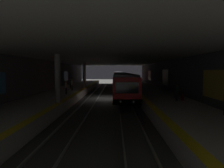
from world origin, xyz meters
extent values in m
plane|color=#42423F|center=(0.00, 0.00, 0.00)|extent=(120.00, 120.00, 0.00)
cube|color=gray|center=(0.00, -2.92, 0.08)|extent=(60.00, 0.09, 0.16)
cube|color=gray|center=(0.00, -1.48, 0.08)|extent=(60.00, 0.09, 0.16)
cube|color=gray|center=(0.00, 1.48, 0.08)|extent=(60.00, 0.09, 0.16)
cube|color=gray|center=(0.00, 2.92, 0.08)|extent=(60.00, 0.09, 0.16)
cube|color=beige|center=(0.00, -6.55, 0.53)|extent=(60.00, 5.30, 1.05)
cube|color=yellow|center=(0.00, -4.20, 1.05)|extent=(60.00, 0.60, 0.01)
cube|color=beige|center=(0.00, 6.55, 0.53)|extent=(60.00, 5.30, 1.05)
cube|color=yellow|center=(0.00, 4.20, 1.05)|extent=(60.00, 0.60, 0.01)
cube|color=#56565B|center=(0.00, -9.45, 2.80)|extent=(60.00, 0.50, 5.60)
cube|color=gold|center=(-11.15, -9.17, 2.95)|extent=(3.14, 0.06, 2.36)
cube|color=#4CA566|center=(3.38, -9.17, 2.95)|extent=(3.28, 0.06, 2.51)
cube|color=#4CA566|center=(17.06, -9.17, 2.95)|extent=(3.08, 0.06, 2.16)
cube|color=#56565B|center=(0.00, 9.45, 2.80)|extent=(60.00, 0.50, 5.60)
cube|color=#338CCC|center=(11.43, 9.17, 2.95)|extent=(2.76, 0.06, 1.89)
cube|color=#ADAAA3|center=(0.00, 0.00, 5.80)|extent=(60.00, 19.40, 0.40)
cylinder|color=gray|center=(-9.47, 4.35, 3.33)|extent=(0.56, 0.56, 4.55)
cylinder|color=gray|center=(5.44, 4.35, 3.33)|extent=(0.56, 0.56, 4.55)
cube|color=red|center=(1.10, -2.20, 2.06)|extent=(19.91, 2.80, 2.70)
cube|color=#B27F0F|center=(1.10, -2.20, 0.99)|extent=(19.91, 2.82, 0.56)
cube|color=black|center=(1.10, -2.20, 2.41)|extent=(18.32, 2.83, 0.90)
cube|color=#47474C|center=(1.10, -2.20, 3.53)|extent=(19.51, 2.58, 0.24)
cube|color=black|center=(-4.38, -2.20, 0.54)|extent=(2.20, 1.64, 0.76)
cube|color=black|center=(6.58, -2.20, 0.54)|extent=(2.20, 1.64, 0.76)
cube|color=black|center=(-8.88, -2.20, 2.41)|extent=(0.04, 2.24, 1.10)
cylinder|color=silver|center=(-8.88, -2.85, 1.06)|extent=(0.04, 0.24, 0.24)
cylinder|color=silver|center=(-8.88, -1.55, 1.06)|extent=(0.04, 0.24, 0.24)
cube|color=red|center=(21.61, -2.20, 2.06)|extent=(19.91, 2.80, 2.70)
cube|color=#B27F0F|center=(21.61, -2.20, 0.99)|extent=(19.91, 2.82, 0.56)
cube|color=black|center=(21.61, -2.20, 2.41)|extent=(18.32, 2.83, 0.90)
cube|color=#47474C|center=(21.61, -2.20, 3.53)|extent=(19.51, 2.58, 0.24)
cube|color=black|center=(16.13, -2.20, 0.54)|extent=(2.20, 1.64, 0.76)
cube|color=black|center=(27.09, -2.20, 0.54)|extent=(2.20, 1.64, 0.76)
cube|color=red|center=(42.12, -2.20, 2.06)|extent=(19.91, 2.80, 2.70)
cube|color=#B27F0F|center=(42.12, -2.20, 0.99)|extent=(19.91, 2.82, 0.56)
cube|color=black|center=(42.12, -2.20, 2.41)|extent=(18.32, 2.83, 0.90)
cube|color=#47474C|center=(42.12, -2.20, 3.53)|extent=(19.51, 2.58, 0.24)
cube|color=black|center=(36.64, -2.20, 0.54)|extent=(2.20, 1.64, 0.76)
cube|color=black|center=(47.59, -2.20, 0.54)|extent=(2.20, 1.64, 0.76)
cylinder|color=#262628|center=(-14.14, -8.45, 1.26)|extent=(0.08, 0.08, 0.42)
cylinder|color=#262628|center=(0.51, -8.45, 1.26)|extent=(0.08, 0.08, 0.42)
cylinder|color=#262628|center=(1.87, -8.45, 1.26)|extent=(0.08, 0.08, 0.42)
cube|color=#4C4C51|center=(1.19, -8.45, 1.51)|extent=(1.70, 0.44, 0.08)
cube|color=#4C4C51|center=(1.19, -8.67, 1.71)|extent=(1.70, 0.06, 0.40)
cylinder|color=#262628|center=(2.71, -8.45, 1.26)|extent=(0.08, 0.08, 0.42)
cylinder|color=#262628|center=(4.07, -8.45, 1.26)|extent=(0.08, 0.08, 0.42)
cube|color=#4C4C51|center=(3.39, -8.45, 1.51)|extent=(1.70, 0.44, 0.08)
cube|color=#4C4C51|center=(3.39, -8.67, 1.71)|extent=(1.70, 0.06, 0.40)
cylinder|color=#262628|center=(11.55, 8.45, 1.26)|extent=(0.08, 0.08, 0.42)
cylinder|color=#262628|center=(12.91, 8.45, 1.26)|extent=(0.08, 0.08, 0.42)
cube|color=#4C4C51|center=(12.23, 8.45, 1.51)|extent=(1.70, 0.44, 0.08)
cube|color=#4C4C51|center=(12.23, 8.67, 1.71)|extent=(1.70, 0.06, 0.40)
cylinder|color=#404040|center=(-8.15, -7.28, 1.46)|extent=(0.16, 0.16, 0.81)
cylinder|color=#404040|center=(-7.95, -7.28, 1.46)|extent=(0.16, 0.16, 0.81)
cube|color=#2D754C|center=(-8.05, -7.28, 2.15)|extent=(0.36, 0.22, 0.58)
cylinder|color=#2D754C|center=(-8.30, -7.28, 2.10)|extent=(0.10, 0.10, 0.55)
cylinder|color=#2D754C|center=(-7.80, -7.28, 2.10)|extent=(0.10, 0.10, 0.55)
sphere|color=tan|center=(-8.05, -7.28, 2.55)|extent=(0.22, 0.22, 0.22)
cylinder|color=#333333|center=(4.18, 6.53, 1.46)|extent=(0.16, 0.16, 0.82)
cylinder|color=#333333|center=(4.38, 6.53, 1.46)|extent=(0.16, 0.16, 0.82)
cube|color=#2D754C|center=(4.28, 6.53, 2.15)|extent=(0.36, 0.22, 0.58)
cylinder|color=#2D754C|center=(4.03, 6.53, 2.10)|extent=(0.10, 0.10, 0.55)
cylinder|color=#2D754C|center=(4.53, 6.53, 2.10)|extent=(0.10, 0.10, 0.55)
sphere|color=tan|center=(4.28, 6.53, 2.55)|extent=(0.22, 0.22, 0.22)
cylinder|color=#3A3A3A|center=(1.23, 5.56, 1.49)|extent=(0.16, 0.16, 0.88)
cylinder|color=#3A3A3A|center=(1.43, 5.56, 1.49)|extent=(0.16, 0.16, 0.88)
cube|color=beige|center=(1.33, 5.56, 2.24)|extent=(0.36, 0.22, 0.62)
cylinder|color=beige|center=(1.08, 5.56, 2.19)|extent=(0.10, 0.10, 0.59)
cylinder|color=beige|center=(1.58, 5.56, 2.19)|extent=(0.10, 0.10, 0.59)
sphere|color=tan|center=(1.33, 5.56, 2.66)|extent=(0.24, 0.24, 0.24)
cylinder|color=#262626|center=(-3.34, 5.23, 1.48)|extent=(0.16, 0.16, 0.86)
cylinder|color=#262626|center=(-3.14, 5.23, 1.48)|extent=(0.16, 0.16, 0.86)
cube|color=beige|center=(-3.24, 5.23, 2.22)|extent=(0.36, 0.22, 0.61)
cylinder|color=beige|center=(-3.49, 5.23, 2.17)|extent=(0.10, 0.10, 0.58)
cylinder|color=beige|center=(-2.99, 5.23, 2.17)|extent=(0.10, 0.10, 0.58)
sphere|color=tan|center=(-3.24, 5.23, 2.64)|extent=(0.23, 0.23, 0.23)
cube|color=maroon|center=(-7.85, -7.92, 1.40)|extent=(0.33, 0.20, 0.69)
cylinder|color=#333333|center=(-7.85, -7.92, 1.89)|extent=(0.02, 0.02, 0.30)
cylinder|color=#595B5E|center=(-6.39, -7.80, 1.48)|extent=(0.44, 0.44, 0.85)
camera|label=1|loc=(-26.62, -1.02, 4.07)|focal=29.55mm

